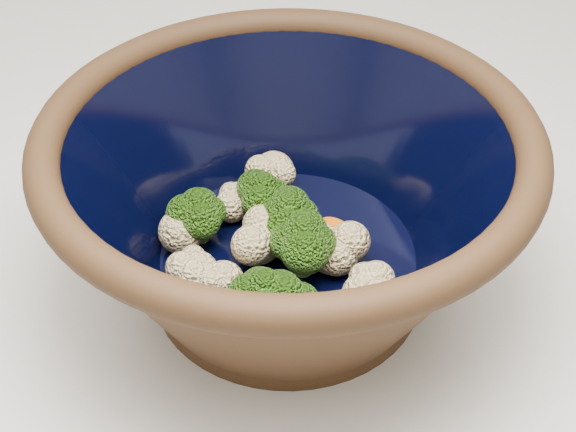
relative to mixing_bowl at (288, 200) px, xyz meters
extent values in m
cylinder|color=black|center=(0.00, 0.00, -0.08)|extent=(0.20, 0.20, 0.01)
torus|color=black|center=(0.00, 0.00, 0.05)|extent=(0.34, 0.34, 0.02)
cylinder|color=black|center=(0.00, 0.00, -0.05)|extent=(0.19, 0.19, 0.00)
cylinder|color=#608442|center=(-0.02, -0.07, -0.04)|extent=(0.01, 0.01, 0.02)
ellipsoid|color=#376012|center=(-0.02, -0.07, -0.02)|extent=(0.04, 0.04, 0.03)
cylinder|color=#608442|center=(0.01, -0.02, -0.04)|extent=(0.01, 0.01, 0.02)
ellipsoid|color=#376012|center=(0.01, -0.02, -0.01)|extent=(0.04, 0.04, 0.04)
cylinder|color=#608442|center=(-0.02, 0.04, -0.04)|extent=(0.01, 0.01, 0.02)
ellipsoid|color=#376012|center=(-0.02, 0.04, -0.02)|extent=(0.04, 0.04, 0.03)
cylinder|color=#608442|center=(-0.07, 0.02, -0.04)|extent=(0.01, 0.01, 0.02)
ellipsoid|color=#376012|center=(-0.07, 0.02, -0.02)|extent=(0.04, 0.04, 0.03)
cylinder|color=#608442|center=(0.00, 0.00, -0.04)|extent=(0.01, 0.01, 0.02)
ellipsoid|color=#376012|center=(0.00, 0.00, -0.02)|extent=(0.04, 0.04, 0.03)
cylinder|color=#608442|center=(0.00, -0.07, -0.04)|extent=(0.01, 0.01, 0.02)
ellipsoid|color=#376012|center=(0.00, -0.07, -0.02)|extent=(0.04, 0.04, 0.03)
cylinder|color=#608442|center=(0.00, 0.01, -0.04)|extent=(0.01, 0.01, 0.02)
ellipsoid|color=#376012|center=(0.00, 0.01, -0.02)|extent=(0.04, 0.04, 0.04)
sphere|color=#F5E8A9|center=(0.01, -0.02, -0.04)|extent=(0.03, 0.03, 0.03)
sphere|color=#F5E8A9|center=(-0.08, 0.01, -0.03)|extent=(0.03, 0.03, 0.03)
sphere|color=#F5E8A9|center=(0.05, -0.06, -0.03)|extent=(0.03, 0.03, 0.03)
sphere|color=#F5E8A9|center=(0.03, -0.02, -0.03)|extent=(0.03, 0.03, 0.03)
sphere|color=#F5E8A9|center=(0.03, -0.02, -0.03)|extent=(0.03, 0.03, 0.03)
sphere|color=#F5E8A9|center=(-0.01, 0.08, -0.03)|extent=(0.03, 0.03, 0.03)
sphere|color=#F5E8A9|center=(-0.05, -0.04, -0.03)|extent=(0.03, 0.03, 0.03)
sphere|color=#F5E8A9|center=(-0.02, -0.01, -0.03)|extent=(0.03, 0.03, 0.03)
sphere|color=#F5E8A9|center=(-0.06, -0.03, -0.03)|extent=(0.03, 0.03, 0.03)
sphere|color=#F5E8A9|center=(-0.04, 0.04, -0.04)|extent=(0.03, 0.03, 0.03)
cylinder|color=orange|center=(-0.08, 0.01, -0.04)|extent=(0.02, 0.02, 0.01)
cylinder|color=orange|center=(0.03, 0.02, -0.04)|extent=(0.03, 0.03, 0.01)
cylinder|color=orange|center=(0.02, -0.08, -0.04)|extent=(0.03, 0.03, 0.01)
cylinder|color=orange|center=(0.00, 0.00, -0.04)|extent=(0.02, 0.02, 0.01)
cylinder|color=orange|center=(-0.01, 0.00, -0.04)|extent=(0.03, 0.03, 0.01)
camera|label=1|loc=(-0.01, -0.43, 0.36)|focal=50.00mm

